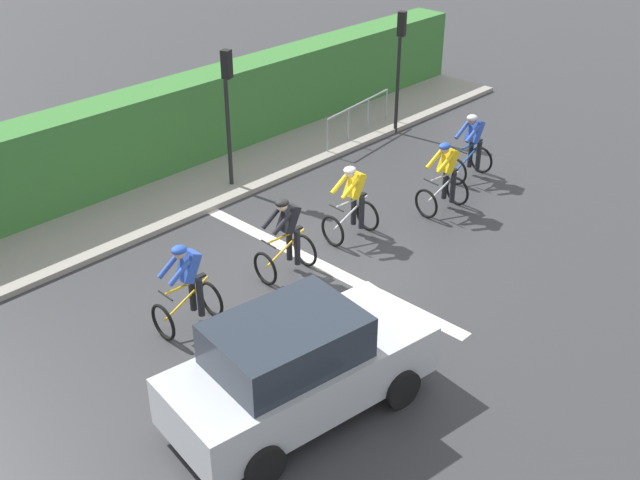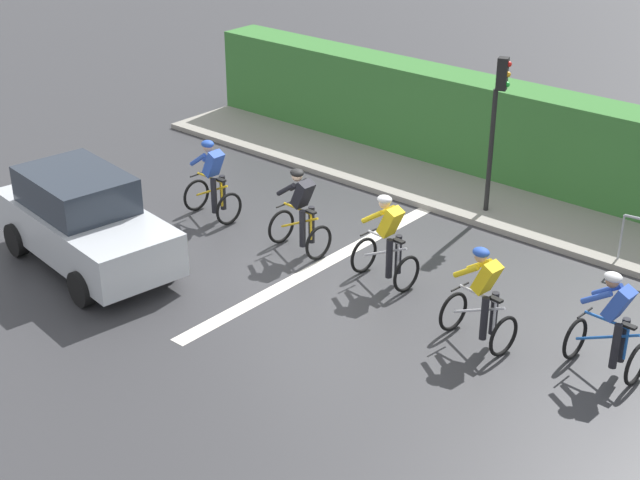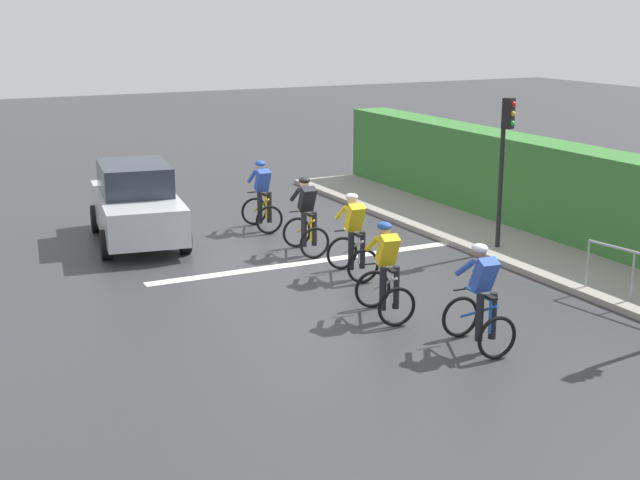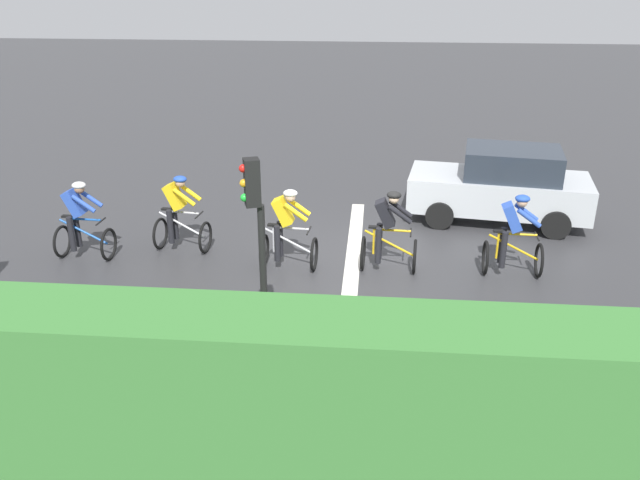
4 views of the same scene
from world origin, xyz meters
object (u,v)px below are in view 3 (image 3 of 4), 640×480
(cyclist_second, at_px, (386,273))
(cyclist_fourth, at_px, (306,217))
(traffic_light_near_crossing, at_px, (505,151))
(cyclist_trailing, at_px, (262,197))
(cyclist_lead, at_px, (481,300))
(car_silver, at_px, (137,204))
(cyclist_mid, at_px, (353,237))

(cyclist_second, xyz_separation_m, cyclist_fourth, (-0.60, -4.34, 0.00))
(traffic_light_near_crossing, bearing_deg, cyclist_fourth, -26.08)
(cyclist_second, xyz_separation_m, cyclist_trailing, (-0.59, -6.74, 0.00))
(traffic_light_near_crossing, bearing_deg, cyclist_lead, 49.02)
(cyclist_fourth, relative_size, car_silver, 0.39)
(cyclist_lead, distance_m, cyclist_mid, 4.25)
(traffic_light_near_crossing, bearing_deg, cyclist_second, 29.69)
(car_silver, bearing_deg, cyclist_mid, 123.14)
(cyclist_lead, height_order, car_silver, car_silver)
(cyclist_lead, bearing_deg, cyclist_trailing, -90.19)
(cyclist_lead, bearing_deg, car_silver, -71.78)
(cyclist_second, height_order, cyclist_fourth, same)
(cyclist_fourth, xyz_separation_m, car_silver, (2.97, -2.67, 0.08))
(cyclist_mid, xyz_separation_m, cyclist_trailing, (0.08, -4.38, 0.00))
(cyclist_mid, relative_size, car_silver, 0.39)
(cyclist_mid, height_order, cyclist_trailing, same)
(cyclist_lead, xyz_separation_m, traffic_light_near_crossing, (-3.81, -4.39, 1.43))
(cyclist_lead, distance_m, car_silver, 9.37)
(cyclist_lead, height_order, cyclist_second, same)
(cyclist_second, height_order, cyclist_mid, same)
(cyclist_fourth, height_order, car_silver, car_silver)
(cyclist_mid, relative_size, traffic_light_near_crossing, 0.50)
(cyclist_lead, distance_m, cyclist_trailing, 8.63)
(car_silver, bearing_deg, cyclist_trailing, 174.83)
(cyclist_lead, height_order, cyclist_mid, same)
(cyclist_lead, xyz_separation_m, cyclist_fourth, (-0.04, -6.23, 0.00))
(traffic_light_near_crossing, bearing_deg, car_silver, -33.81)
(cyclist_second, distance_m, cyclist_fourth, 4.38)
(cyclist_lead, relative_size, cyclist_mid, 1.00)
(cyclist_second, relative_size, cyclist_trailing, 1.00)
(cyclist_second, bearing_deg, car_silver, -71.37)
(cyclist_lead, relative_size, cyclist_second, 1.00)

